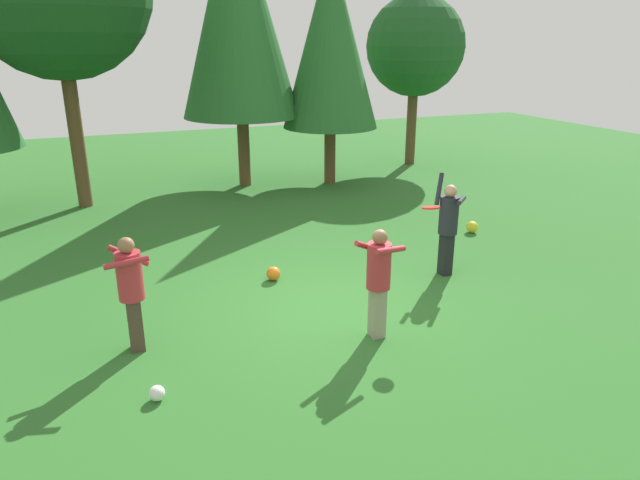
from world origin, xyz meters
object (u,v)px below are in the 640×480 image
object	(u,v)px
ball_white	(157,393)
tree_far_right	(415,47)
person_thrower	(448,222)
person_bystander	(131,285)
ball_yellow	(472,227)
tree_center	(238,7)
tree_right	(331,40)
person_catcher	(379,275)
frisbee	(431,208)
ball_orange	(273,274)

from	to	relation	value
ball_white	tree_far_right	distance (m)	15.09
person_thrower	person_bystander	distance (m)	5.51
ball_yellow	tree_center	world-z (taller)	tree_center
tree_right	person_bystander	bearing A→B (deg)	-128.33
person_catcher	person_bystander	bearing A→B (deg)	144.39
tree_far_right	tree_right	bearing A→B (deg)	-157.26
tree_right	person_thrower	bearing A→B (deg)	-96.45
frisbee	tree_center	world-z (taller)	tree_center
person_bystander	ball_orange	world-z (taller)	person_bystander
person_thrower	person_catcher	bearing A→B (deg)	-10.07
tree_right	tree_far_right	world-z (taller)	tree_right
person_catcher	ball_yellow	size ratio (longest dim) A/B	6.28
ball_yellow	person_bystander	bearing A→B (deg)	-161.53
tree_far_right	ball_yellow	bearing A→B (deg)	-110.00
ball_white	tree_center	distance (m)	11.69
person_catcher	ball_orange	xyz separation A→B (m)	(-0.76, 2.50, -0.83)
ball_orange	tree_center	size ratio (longest dim) A/B	0.03
person_thrower	ball_orange	xyz separation A→B (m)	(-2.99, 0.91, -0.87)
person_thrower	tree_right	size ratio (longest dim) A/B	0.29
person_bystander	tree_center	xyz separation A→B (m)	(3.88, 8.66, 3.90)
frisbee	ball_white	size ratio (longest dim) A/B	1.48
person_bystander	ball_orange	distance (m)	3.07
ball_white	tree_center	bearing A→B (deg)	69.22
ball_orange	ball_white	size ratio (longest dim) A/B	1.31
person_bystander	tree_center	bearing A→B (deg)	73.04
frisbee	ball_white	world-z (taller)	frisbee
person_thrower	tree_right	xyz separation A→B (m)	(0.82, 7.28, 3.04)
ball_orange	tree_right	xyz separation A→B (m)	(3.81, 6.37, 3.91)
tree_far_right	person_thrower	bearing A→B (deg)	-116.91
ball_orange	tree_right	size ratio (longest dim) A/B	0.04
person_thrower	ball_orange	distance (m)	3.24
person_thrower	frisbee	world-z (taller)	person_thrower
frisbee	tree_far_right	size ratio (longest dim) A/B	0.05
person_catcher	tree_center	bearing A→B (deg)	66.30
ball_yellow	ball_white	size ratio (longest dim) A/B	1.35
person_catcher	ball_orange	bearing A→B (deg)	87.00
person_bystander	tree_center	size ratio (longest dim) A/B	0.21
person_bystander	tree_center	world-z (taller)	tree_center
person_catcher	tree_far_right	distance (m)	12.70
person_bystander	tree_far_right	bearing A→B (deg)	50.86
person_thrower	ball_white	world-z (taller)	person_thrower
person_thrower	frisbee	distance (m)	1.85
person_thrower	ball_yellow	xyz separation A→B (m)	(1.91, 1.78, -0.87)
person_catcher	tree_far_right	xyz separation A→B (m)	(6.70, 10.40, 2.88)
person_thrower	person_bystander	size ratio (longest dim) A/B	1.13
ball_yellow	ball_white	xyz separation A→B (m)	(-7.29, -3.79, -0.03)
person_thrower	frisbee	bearing A→B (deg)	0.00
tree_right	ball_orange	bearing A→B (deg)	-120.90
ball_yellow	tree_far_right	xyz separation A→B (m)	(2.55, 7.02, 3.71)
ball_white	tree_center	size ratio (longest dim) A/B	0.02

